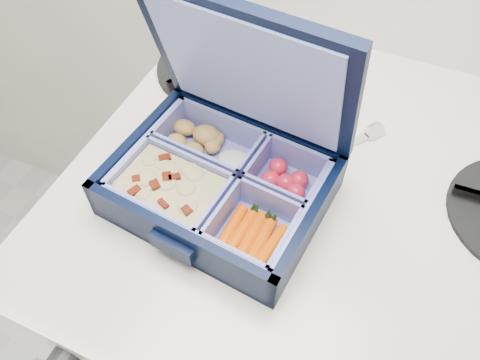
% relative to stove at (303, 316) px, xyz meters
% --- Properties ---
extents(stove, '(0.66, 0.66, 0.98)m').
position_rel_stove_xyz_m(stove, '(0.00, 0.00, 0.00)').
color(stove, silver).
rests_on(stove, floor).
extents(bento_box, '(0.26, 0.21, 0.06)m').
position_rel_stove_xyz_m(bento_box, '(-0.13, -0.10, 0.52)').
color(bento_box, black).
rests_on(bento_box, stove).
extents(burner_grate_rear, '(0.20, 0.20, 0.02)m').
position_rel_stove_xyz_m(burner_grate_rear, '(-0.23, 0.12, 0.50)').
color(burner_grate_rear, black).
rests_on(burner_grate_rear, stove).
extents(fork, '(0.12, 0.14, 0.01)m').
position_rel_stove_xyz_m(fork, '(-0.03, 0.02, 0.49)').
color(fork, silver).
rests_on(fork, stove).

